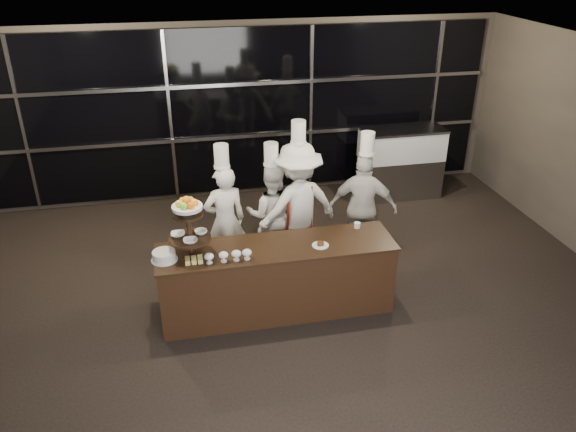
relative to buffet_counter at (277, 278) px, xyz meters
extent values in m
plane|color=black|center=(0.09, -1.34, -0.47)|extent=(10.00, 10.00, 0.00)
plane|color=black|center=(0.09, -1.34, 2.53)|extent=(10.00, 10.00, 0.00)
plane|color=#473F38|center=(0.09, 3.66, 1.03)|extent=(9.00, 0.00, 9.00)
cube|color=black|center=(0.09, 3.60, 1.03)|extent=(8.60, 0.04, 2.80)
cube|color=#A5A5AA|center=(0.09, 3.55, 0.63)|extent=(8.60, 0.06, 0.06)
cube|color=#A5A5AA|center=(0.09, 3.55, 1.53)|extent=(8.60, 0.06, 0.06)
cube|color=#A5A5AA|center=(-3.41, 3.57, 1.03)|extent=(0.05, 0.05, 2.80)
cube|color=#A5A5AA|center=(-1.11, 3.57, 1.03)|extent=(0.05, 0.05, 2.80)
cube|color=#A5A5AA|center=(1.29, 3.57, 1.03)|extent=(0.05, 0.05, 2.80)
cube|color=#A5A5AA|center=(3.59, 3.57, 1.03)|extent=(0.05, 0.05, 2.80)
cube|color=black|center=(0.00, 0.00, -0.02)|extent=(2.80, 0.70, 0.90)
cube|color=black|center=(0.00, 0.00, 0.44)|extent=(2.84, 0.74, 0.03)
cylinder|color=black|center=(-1.00, 0.00, 0.47)|extent=(0.24, 0.24, 0.03)
cylinder|color=black|center=(-1.00, 0.00, 0.80)|extent=(0.06, 0.06, 0.70)
cylinder|color=black|center=(-1.00, 0.00, 0.67)|extent=(0.48, 0.48, 0.02)
cylinder|color=black|center=(-1.00, 0.00, 0.97)|extent=(0.34, 0.34, 0.02)
cylinder|color=white|center=(-1.00, 0.00, 1.02)|extent=(0.10, 0.10, 0.06)
cylinder|color=white|center=(-1.00, 0.00, 1.07)|extent=(0.34, 0.34, 0.04)
sphere|color=orange|center=(-0.92, 0.00, 1.11)|extent=(0.09, 0.09, 0.09)
sphere|color=#7BB72F|center=(-0.96, 0.07, 1.11)|extent=(0.09, 0.09, 0.09)
sphere|color=orange|center=(-1.04, 0.07, 1.11)|extent=(0.09, 0.09, 0.09)
sphere|color=yellow|center=(-1.08, 0.00, 1.11)|extent=(0.09, 0.09, 0.09)
sphere|color=#7ABF31|center=(-1.04, -0.07, 1.11)|extent=(0.09, 0.09, 0.09)
sphere|color=orange|center=(-0.96, -0.07, 1.11)|extent=(0.09, 0.09, 0.09)
sphere|color=orange|center=(-1.00, 0.00, 1.15)|extent=(0.09, 0.09, 0.09)
imported|color=white|center=(-1.13, 0.06, 0.71)|extent=(0.16, 0.16, 0.04)
imported|color=white|center=(-0.87, 0.06, 0.71)|extent=(0.15, 0.15, 0.05)
imported|color=white|center=(-1.00, -0.12, 0.71)|extent=(0.16, 0.16, 0.04)
cylinder|color=silver|center=(-0.81, -0.22, 0.46)|extent=(0.07, 0.07, 0.01)
cylinder|color=silver|center=(-0.81, -0.22, 0.49)|extent=(0.02, 0.02, 0.05)
ellipsoid|color=silver|center=(-0.81, -0.22, 0.54)|extent=(0.11, 0.11, 0.08)
ellipsoid|color=green|center=(-0.81, -0.22, 0.54)|extent=(0.08, 0.08, 0.05)
cylinder|color=silver|center=(-0.65, -0.22, 0.46)|extent=(0.07, 0.07, 0.01)
cylinder|color=silver|center=(-0.65, -0.22, 0.49)|extent=(0.02, 0.02, 0.05)
ellipsoid|color=silver|center=(-0.65, -0.22, 0.54)|extent=(0.11, 0.11, 0.08)
ellipsoid|color=red|center=(-0.65, -0.22, 0.54)|extent=(0.08, 0.08, 0.05)
cylinder|color=silver|center=(-0.51, -0.22, 0.46)|extent=(0.07, 0.07, 0.01)
cylinder|color=silver|center=(-0.51, -0.22, 0.49)|extent=(0.02, 0.02, 0.05)
ellipsoid|color=silver|center=(-0.51, -0.22, 0.54)|extent=(0.11, 0.11, 0.08)
ellipsoid|color=#FFE2AE|center=(-0.51, -0.22, 0.54)|extent=(0.08, 0.08, 0.05)
cylinder|color=silver|center=(-0.38, -0.22, 0.46)|extent=(0.07, 0.07, 0.01)
cylinder|color=silver|center=(-0.38, -0.22, 0.49)|extent=(0.02, 0.02, 0.05)
ellipsoid|color=silver|center=(-0.38, -0.22, 0.54)|extent=(0.11, 0.11, 0.08)
ellipsoid|color=#552411|center=(-0.38, -0.22, 0.54)|extent=(0.08, 0.08, 0.05)
cylinder|color=white|center=(-1.31, -0.05, 0.46)|extent=(0.30, 0.30, 0.01)
cylinder|color=white|center=(-1.31, -0.05, 0.51)|extent=(0.26, 0.26, 0.10)
cube|color=#D5C568|center=(-1.05, -0.20, 0.48)|extent=(0.06, 0.06, 0.05)
cube|color=#D5C568|center=(-0.98, -0.20, 0.48)|extent=(0.06, 0.06, 0.05)
cube|color=#D5C568|center=(-0.91, -0.20, 0.48)|extent=(0.05, 0.06, 0.05)
cube|color=#D5C568|center=(-1.05, -0.13, 0.48)|extent=(0.06, 0.06, 0.05)
cube|color=#D5C568|center=(-0.98, -0.13, 0.48)|extent=(0.06, 0.06, 0.05)
cube|color=#D5C568|center=(-0.91, -0.13, 0.48)|extent=(0.05, 0.06, 0.05)
cylinder|color=white|center=(0.51, -0.10, 0.46)|extent=(0.20, 0.20, 0.01)
cylinder|color=#4C2814|center=(0.51, -0.10, 0.49)|extent=(0.08, 0.08, 0.04)
cylinder|color=white|center=(1.08, 0.25, 0.49)|extent=(0.08, 0.08, 0.07)
cube|color=#A5A5AA|center=(2.77, 2.96, -0.12)|extent=(1.42, 0.61, 0.70)
cube|color=silver|center=(2.77, 2.96, 0.48)|extent=(1.42, 0.61, 0.50)
cube|color=#FFC67F|center=(2.77, 2.96, 0.48)|extent=(1.32, 0.51, 0.40)
cube|color=#A5A5AA|center=(2.77, 2.96, 0.75)|extent=(1.44, 0.63, 0.04)
imported|color=white|center=(-0.51, 1.04, 0.31)|extent=(0.63, 0.47, 1.56)
cylinder|color=white|center=(-0.51, 1.04, 1.25)|extent=(0.19, 0.19, 0.30)
cylinder|color=white|center=(-0.51, 1.04, 1.10)|extent=(0.21, 0.21, 0.03)
imported|color=white|center=(0.16, 1.18, 0.28)|extent=(0.83, 0.71, 1.48)
cylinder|color=white|center=(0.16, 1.18, 1.17)|extent=(0.19, 0.19, 0.30)
cylinder|color=white|center=(0.16, 1.18, 1.02)|extent=(0.21, 0.21, 0.03)
imported|color=white|center=(0.49, 1.05, 0.44)|extent=(1.30, 0.94, 1.81)
cylinder|color=white|center=(0.49, 1.05, 1.49)|extent=(0.19, 0.19, 0.30)
cylinder|color=white|center=(0.49, 1.05, 1.34)|extent=(0.21, 0.21, 0.03)
cube|color=#A71A0C|center=(0.49, 0.93, 0.44)|extent=(0.34, 0.03, 0.67)
imported|color=silver|center=(1.42, 1.00, 0.34)|extent=(1.02, 0.70, 1.61)
cylinder|color=white|center=(1.42, 1.00, 1.29)|extent=(0.19, 0.19, 0.30)
cylinder|color=white|center=(1.42, 1.00, 1.15)|extent=(0.21, 0.21, 0.03)
camera|label=1|loc=(-1.05, -5.67, 3.77)|focal=35.00mm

